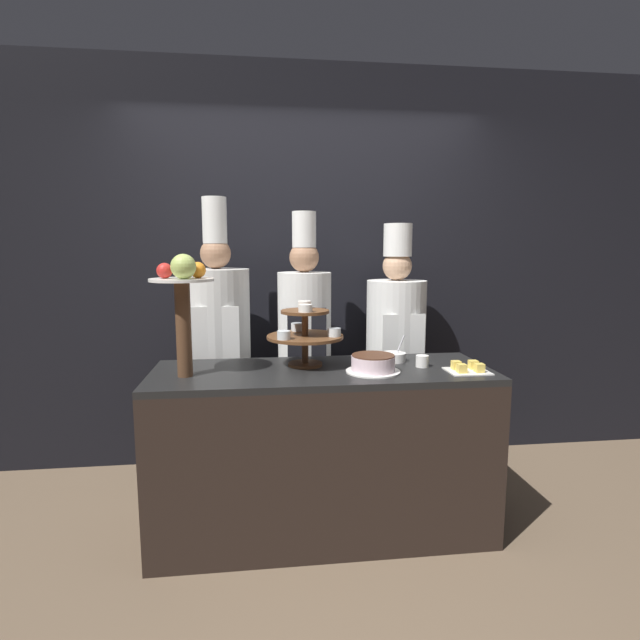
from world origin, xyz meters
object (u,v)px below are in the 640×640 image
Objects in this scene: fruit_pedestal at (183,294)px; tiered_stand at (305,332)px; chef_center_right at (396,342)px; cup_white at (422,361)px; cake_round at (373,364)px; cake_square_tray at (467,368)px; chef_left at (218,339)px; chef_center_left at (305,338)px; serving_bowl_far at (394,357)px.

tiered_stand is at bearing 15.06° from fruit_pedestal.
cup_white is at bearing -92.76° from chef_center_right.
cake_round is 1.35× the size of cake_square_tray.
chef_center_right reaches higher than fruit_pedestal.
chef_left is at bearing 139.62° from cake_round.
cup_white is 0.86m from chef_center_left.
cup_white is 1.30m from chef_left.
chef_left is at bearing 154.35° from serving_bowl_far.
chef_left is 1.17m from chef_center_right.
chef_center_right reaches higher than serving_bowl_far.
chef_center_right is (0.15, 0.49, -0.01)m from serving_bowl_far.
chef_left is 1.09× the size of chef_center_right.
chef_center_right is at bearing 73.28° from serving_bowl_far.
chef_center_left is (0.05, 0.53, -0.13)m from tiered_stand.
serving_bowl_far is at bearing 52.77° from cake_round.
cup_white is at bearing 15.48° from cake_round.
cake_round is (0.34, -0.19, -0.14)m from tiered_stand.
fruit_pedestal is 1.49m from cake_square_tray.
chef_center_left is 0.61m from chef_center_right.
serving_bowl_far reaches higher than cake_square_tray.
cake_round is 1.85× the size of serving_bowl_far.
chef_center_right is (-0.17, 0.77, 0.00)m from cake_square_tray.
fruit_pedestal reaches higher than tiered_stand.
serving_bowl_far is (1.12, 0.21, -0.39)m from fruit_pedestal.
chef_left reaches higher than cake_square_tray.
serving_bowl_far is 0.67m from chef_center_left.
chef_center_left is (-0.46, 0.49, 0.03)m from serving_bowl_far.
chef_left is 0.55m from chef_center_left.
tiered_stand is 0.23× the size of chef_center_left.
cake_round is 0.29m from serving_bowl_far.
tiered_stand is 2.72× the size of serving_bowl_far.
serving_bowl_far is at bearing 127.98° from cup_white.
chef_center_right is (1.27, 0.70, -0.40)m from fruit_pedestal.
cake_square_tray is 0.12× the size of chef_center_right.
fruit_pedestal reaches higher than cake_round.
cake_square_tray is at bearing -16.20° from tiered_stand.
chef_center_left is at bearing 111.96° from cake_round.
fruit_pedestal is 0.36× the size of chef_center_right.
chef_center_left is at bearing 85.06° from tiered_stand.
chef_center_right reaches higher than cake_square_tray.
cake_square_tray is at bearing -6.08° from cake_round.
fruit_pedestal is at bearing -151.28° from chef_center_right.
chef_center_right is (1.17, 0.00, -0.04)m from chef_left.
fruit_pedestal is 8.83× the size of cup_white.
tiered_stand is 0.41m from cake_round.
fruit_pedestal is 1.21m from serving_bowl_far.
cake_square_tray is 1.10m from chef_center_left.
cup_white is 0.24m from cake_square_tray.
cup_white reaches higher than cake_square_tray.
cake_square_tray is at bearing -41.70° from serving_bowl_far.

